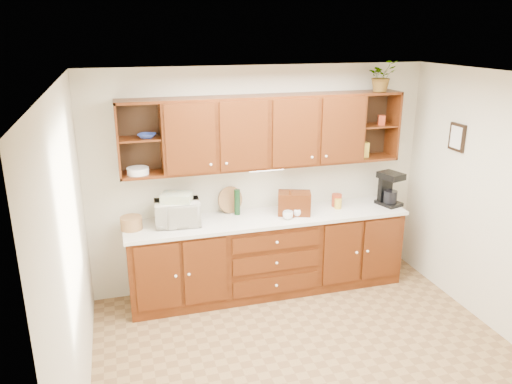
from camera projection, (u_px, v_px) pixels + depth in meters
floor at (314, 363)px, 4.67m from camera, size 4.00×4.00×0.00m
ceiling at (326, 79)px, 3.86m from camera, size 4.00×4.00×0.00m
back_wall at (261, 179)px, 5.86m from camera, size 4.00×0.00×4.00m
left_wall at (72, 263)px, 3.74m from camera, size 0.00×3.50×3.50m
right_wall at (512, 212)px, 4.79m from camera, size 0.00×3.50×3.50m
base_cabinets at (268, 255)px, 5.85m from camera, size 3.20×0.60×0.90m
countertop at (269, 218)px, 5.69m from camera, size 3.24×0.64×0.04m
upper_cabinets at (266, 131)px, 5.53m from camera, size 3.20×0.33×0.80m
undercabinet_light at (266, 169)px, 5.61m from camera, size 0.40×0.05×0.02m
framed_picture at (457, 137)px, 5.43m from camera, size 0.03×0.24×0.30m
wicker_basket at (131, 223)px, 5.30m from camera, size 0.26×0.26×0.14m
microwave at (177, 213)px, 5.40m from camera, size 0.50×0.35×0.27m
towel_stack at (177, 197)px, 5.35m from camera, size 0.37×0.32×0.09m
wine_bottle at (237, 202)px, 5.70m from camera, size 0.08×0.08×0.30m
woven_tray at (231, 211)px, 5.81m from camera, size 0.32×0.16×0.31m
bread_box at (294, 203)px, 5.72m from camera, size 0.43×0.34×0.26m
mug_tree at (290, 212)px, 5.66m from camera, size 0.26×0.27×0.32m
canister_red at (337, 200)px, 5.99m from camera, size 0.13×0.13×0.15m
canister_white at (306, 201)px, 5.91m from camera, size 0.08×0.08×0.18m
canister_yellow at (338, 204)px, 5.92m from camera, size 0.11×0.11×0.12m
coffee_maker at (389, 189)px, 6.02m from camera, size 0.29×0.33×0.41m
bowl_stack at (147, 136)px, 5.15m from camera, size 0.24×0.24×0.05m
plate_stack at (138, 171)px, 5.23m from camera, size 0.28×0.28×0.07m
pantry_box_yellow at (364, 150)px, 5.92m from camera, size 0.10×0.08×0.17m
pantry_box_red at (381, 120)px, 5.84m from camera, size 0.09×0.09×0.11m
potted_plant at (382, 76)px, 5.65m from camera, size 0.36×0.32×0.35m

